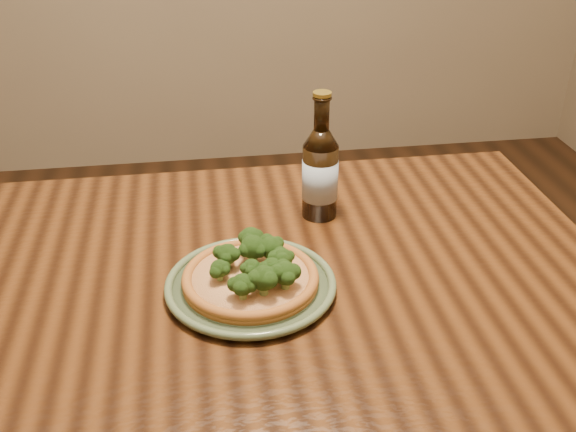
{
  "coord_description": "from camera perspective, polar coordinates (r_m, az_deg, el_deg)",
  "views": [
    {
      "loc": [
        0.07,
        -0.85,
        1.42
      ],
      "look_at": [
        0.23,
        0.19,
        0.82
      ],
      "focal_mm": 42.0,
      "sensor_mm": 36.0,
      "label": 1
    }
  ],
  "objects": [
    {
      "name": "beer_bottle",
      "position": [
        1.31,
        2.74,
        3.74
      ],
      "size": [
        0.07,
        0.07,
        0.26
      ],
      "rotation": [
        0.0,
        0.0,
        -0.11
      ],
      "color": "black",
      "rests_on": "table"
    },
    {
      "name": "plate",
      "position": [
        1.13,
        -3.18,
        -5.84
      ],
      "size": [
        0.29,
        0.29,
        0.02
      ],
      "rotation": [
        0.0,
        0.0,
        -0.42
      ],
      "color": "#546546",
      "rests_on": "table"
    },
    {
      "name": "pizza",
      "position": [
        1.12,
        -3.04,
        -4.96
      ],
      "size": [
        0.23,
        0.23,
        0.07
      ],
      "rotation": [
        0.0,
        0.0,
        0.15
      ],
      "color": "#A76125",
      "rests_on": "plate"
    },
    {
      "name": "table",
      "position": [
        1.22,
        -10.24,
        -9.6
      ],
      "size": [
        1.6,
        0.9,
        0.75
      ],
      "color": "#46250F",
      "rests_on": "ground"
    }
  ]
}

